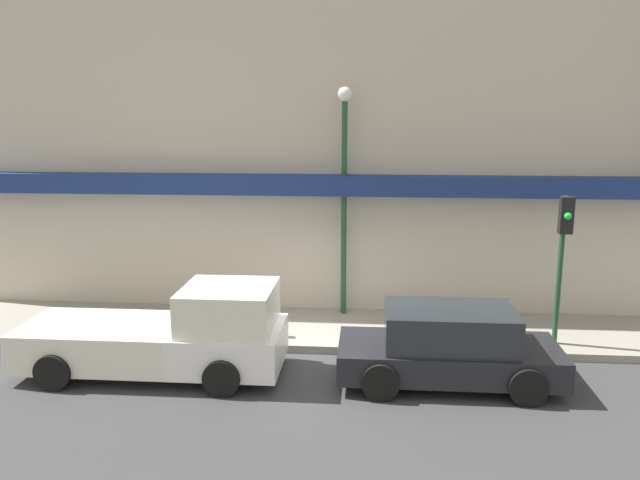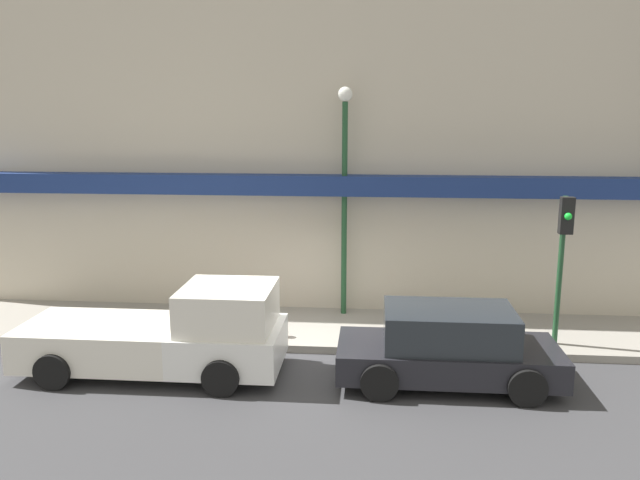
% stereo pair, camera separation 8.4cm
% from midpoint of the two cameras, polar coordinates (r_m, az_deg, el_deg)
% --- Properties ---
extents(ground_plane, '(80.00, 80.00, 0.00)m').
position_cam_midpoint_polar(ground_plane, '(14.21, -1.66, -10.35)').
color(ground_plane, '#38383A').
extents(sidewalk, '(36.00, 2.83, 0.18)m').
position_cam_midpoint_polar(sidewalk, '(15.49, -1.08, -8.10)').
color(sidewalk, gray).
rests_on(sidewalk, ground).
extents(building, '(19.80, 3.80, 10.90)m').
position_cam_midpoint_polar(building, '(17.49, -0.12, 9.12)').
color(building, '#BCB29E').
rests_on(building, ground).
extents(pickup_truck, '(5.37, 2.17, 1.88)m').
position_cam_midpoint_polar(pickup_truck, '(13.30, -13.65, -8.46)').
color(pickup_truck, white).
rests_on(pickup_truck, ground).
extents(parked_car, '(4.35, 2.03, 1.54)m').
position_cam_midpoint_polar(parked_car, '(12.78, 11.48, -9.55)').
color(parked_car, black).
rests_on(parked_car, ground).
extents(fire_hydrant, '(0.20, 0.20, 0.72)m').
position_cam_midpoint_polar(fire_hydrant, '(14.69, -4.61, -7.41)').
color(fire_hydrant, red).
rests_on(fire_hydrant, sidewalk).
extents(street_lamp, '(0.36, 0.36, 5.75)m').
position_cam_midpoint_polar(street_lamp, '(15.63, 2.08, 5.86)').
color(street_lamp, '#1E4728').
rests_on(street_lamp, sidewalk).
extents(traffic_light, '(0.28, 0.42, 3.36)m').
position_cam_midpoint_polar(traffic_light, '(14.56, 21.17, -0.31)').
color(traffic_light, '#1E4728').
rests_on(traffic_light, sidewalk).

